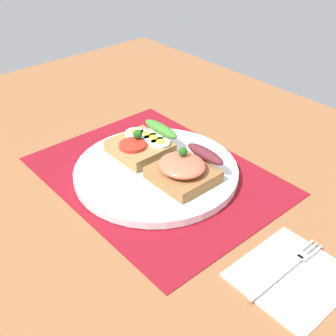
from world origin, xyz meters
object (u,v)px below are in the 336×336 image
object	(u,v)px
sandwich_salmon	(185,169)
sandwich_egg_tomato	(143,144)
fork	(288,268)
napkin	(292,275)
plate	(156,171)

from	to	relation	value
sandwich_salmon	sandwich_egg_tomato	bearing A→B (deg)	179.43
fork	napkin	bearing A→B (deg)	-14.21
plate	sandwich_salmon	bearing A→B (deg)	15.52
plate	napkin	xyz separation A→B (cm)	(28.05, -1.24, -0.66)
sandwich_egg_tomato	napkin	distance (cm)	33.66
plate	sandwich_egg_tomato	xyz separation A→B (cm)	(-5.37, 1.60, 2.21)
sandwich_salmon	plate	bearing A→B (deg)	-164.48
sandwich_salmon	fork	bearing A→B (deg)	-6.55
sandwich_salmon	fork	world-z (taller)	sandwich_salmon
napkin	fork	xyz separation A→B (cm)	(-0.93, 0.24, 0.46)
plate	fork	distance (cm)	27.14
fork	plate	bearing A→B (deg)	177.87
sandwich_salmon	fork	distance (cm)	22.07
sandwich_salmon	fork	size ratio (longest dim) A/B	0.74
sandwich_egg_tomato	fork	distance (cm)	32.68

